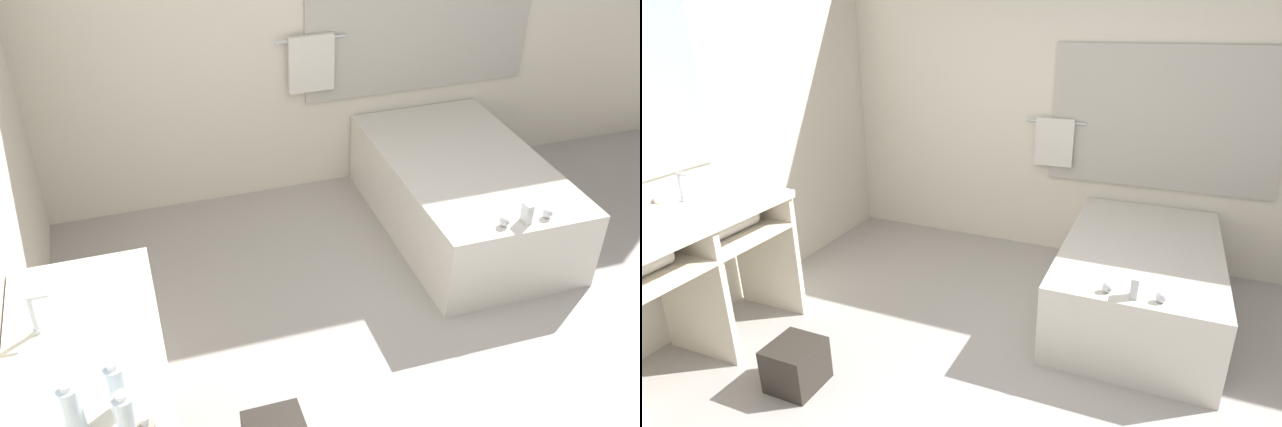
% 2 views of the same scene
% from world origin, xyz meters
% --- Properties ---
extents(ground_plane, '(16.00, 16.00, 0.00)m').
position_xyz_m(ground_plane, '(0.00, 0.00, 0.00)').
color(ground_plane, '#A8A39E').
rests_on(ground_plane, ground).
extents(wall_back_with_blinds, '(7.40, 0.13, 2.70)m').
position_xyz_m(wall_back_with_blinds, '(0.02, 2.23, 1.34)').
color(wall_back_with_blinds, silver).
rests_on(wall_back_with_blinds, ground_plane).
extents(wall_left_with_mirror, '(0.08, 7.40, 2.70)m').
position_xyz_m(wall_left_with_mirror, '(-2.23, -0.00, 1.36)').
color(wall_left_with_mirror, silver).
rests_on(wall_left_with_mirror, ground_plane).
extents(vanity_counter, '(0.59, 1.24, 0.92)m').
position_xyz_m(vanity_counter, '(-1.89, -0.15, 0.66)').
color(vanity_counter, beige).
rests_on(vanity_counter, ground_plane).
extents(sink_faucet, '(0.09, 0.04, 0.18)m').
position_xyz_m(sink_faucet, '(-2.05, 0.02, 1.01)').
color(sink_faucet, silver).
rests_on(sink_faucet, vanity_counter).
extents(bathtub, '(1.00, 1.69, 0.64)m').
position_xyz_m(bathtub, '(0.51, 1.35, 0.29)').
color(bathtub, silver).
rests_on(bathtub, ground_plane).
extents(waste_bin, '(0.27, 0.27, 0.27)m').
position_xyz_m(waste_bin, '(-1.18, -0.18, 0.13)').
color(waste_bin, '#2D2823').
rests_on(waste_bin, ground_plane).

